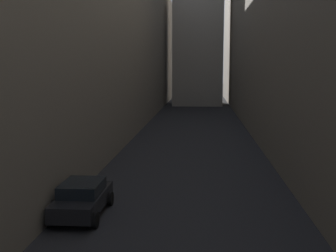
# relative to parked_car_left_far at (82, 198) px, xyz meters

# --- Properties ---
(ground_plane) EXTENTS (264.00, 264.00, 0.00)m
(ground_plane) POSITION_rel_parked_car_left_far_xyz_m (4.40, 21.21, -0.80)
(ground_plane) COLOR #232326
(building_block_left) EXTENTS (13.84, 108.00, 19.46)m
(building_block_left) POSITION_rel_parked_car_left_far_xyz_m (-8.02, 23.21, 8.93)
(building_block_left) COLOR gray
(building_block_left) RESTS_ON ground
(building_block_right) EXTENTS (11.25, 108.00, 25.04)m
(building_block_right) POSITION_rel_parked_car_left_far_xyz_m (15.52, 23.21, 11.72)
(building_block_right) COLOR #756B5B
(building_block_right) RESTS_ON ground
(parked_car_left_far) EXTENTS (2.03, 4.20, 1.52)m
(parked_car_left_far) POSITION_rel_parked_car_left_far_xyz_m (0.00, 0.00, 0.00)
(parked_car_left_far) COLOR black
(parked_car_left_far) RESTS_ON ground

